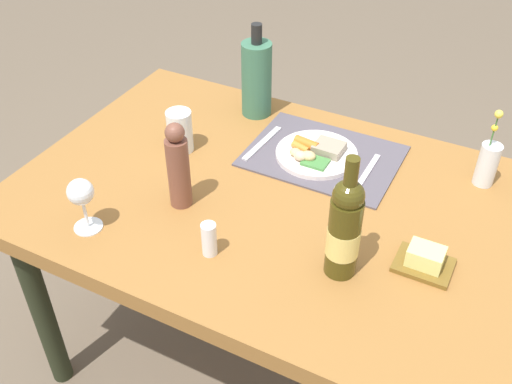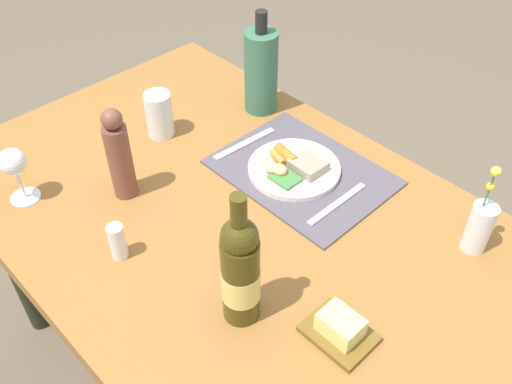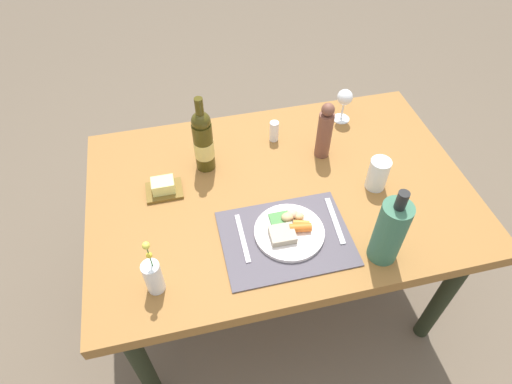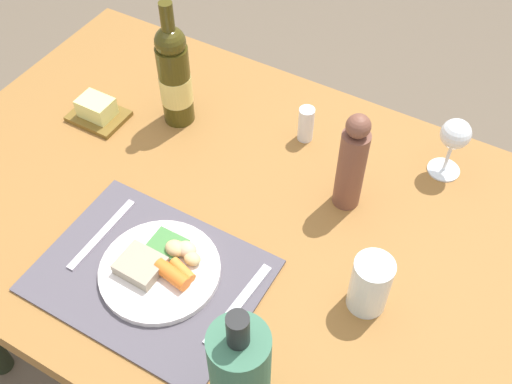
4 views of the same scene
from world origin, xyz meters
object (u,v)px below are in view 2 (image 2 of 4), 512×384
(dinner_plate, at_px, (293,167))
(wine_glass, at_px, (13,165))
(cooler_bottle, at_px, (261,71))
(wine_bottle, at_px, (240,271))
(pepper_mill, at_px, (119,155))
(butter_dish, at_px, (340,329))
(dining_table, at_px, (228,230))
(salt_shaker, at_px, (117,242))
(fork, at_px, (337,204))
(knife, at_px, (245,144))
(water_tumbler, at_px, (159,117))
(flower_vase, at_px, (480,226))

(dinner_plate, bearing_deg, wine_glass, 54.04)
(cooler_bottle, relative_size, wine_bottle, 0.95)
(pepper_mill, height_order, butter_dish, pepper_mill)
(dining_table, xyz_separation_m, salt_shaker, (0.05, 0.27, 0.12))
(dining_table, xyz_separation_m, butter_dish, (-0.41, 0.08, 0.10))
(fork, distance_m, wine_glass, 0.76)
(dining_table, distance_m, dinner_plate, 0.23)
(butter_dish, bearing_deg, knife, -26.20)
(water_tumbler, bearing_deg, butter_dish, 168.96)
(dining_table, distance_m, fork, 0.28)
(wine_glass, xyz_separation_m, wine_bottle, (-0.61, -0.15, 0.02))
(dinner_plate, bearing_deg, wine_bottle, 119.94)
(pepper_mill, bearing_deg, knife, -101.31)
(water_tumbler, bearing_deg, dinner_plate, -159.54)
(knife, xyz_separation_m, wine_glass, (0.22, 0.52, 0.10))
(salt_shaker, xyz_separation_m, pepper_mill, (0.16, -0.13, 0.07))
(dinner_plate, distance_m, pepper_mill, 0.43)
(water_tumbler, bearing_deg, cooler_bottle, -109.59)
(dining_table, relative_size, butter_dish, 10.64)
(knife, distance_m, wine_glass, 0.57)
(butter_dish, xyz_separation_m, wine_bottle, (0.17, 0.10, 0.10))
(dining_table, height_order, water_tumbler, water_tumbler)
(dinner_plate, bearing_deg, butter_dish, 143.75)
(salt_shaker, height_order, pepper_mill, pepper_mill)
(fork, bearing_deg, butter_dish, 130.99)
(pepper_mill, relative_size, flower_vase, 1.07)
(dining_table, bearing_deg, dinner_plate, -97.21)
(wine_bottle, bearing_deg, pepper_mill, -4.73)
(water_tumbler, distance_m, butter_dish, 0.77)
(dining_table, height_order, salt_shaker, salt_shaker)
(cooler_bottle, bearing_deg, dinner_plate, 151.18)
(dining_table, xyz_separation_m, wine_bottle, (-0.25, 0.18, 0.21))
(dinner_plate, height_order, butter_dish, butter_dish)
(pepper_mill, bearing_deg, dining_table, -145.67)
(dinner_plate, bearing_deg, knife, 4.08)
(salt_shaker, bearing_deg, dinner_plate, -98.71)
(cooler_bottle, xyz_separation_m, butter_dish, (-0.65, 0.43, -0.10))
(butter_dish, bearing_deg, wine_bottle, 30.06)
(flower_vase, bearing_deg, dinner_plate, 12.96)
(knife, relative_size, cooler_bottle, 0.67)
(knife, bearing_deg, wine_bottle, 140.37)
(fork, relative_size, salt_shaker, 2.23)
(wine_glass, height_order, salt_shaker, wine_glass)
(pepper_mill, bearing_deg, fork, -139.51)
(fork, relative_size, water_tumbler, 1.57)
(dining_table, distance_m, butter_dish, 0.43)
(wine_glass, relative_size, pepper_mill, 0.60)
(dining_table, bearing_deg, knife, -53.72)
(wine_bottle, bearing_deg, cooler_bottle, -47.37)
(cooler_bottle, xyz_separation_m, wine_bottle, (-0.49, 0.53, 0.00))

